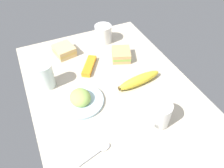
{
  "coord_description": "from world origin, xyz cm",
  "views": [
    {
      "loc": [
        -54.72,
        24.68,
        65.22
      ],
      "look_at": [
        0.0,
        0.0,
        5.0
      ],
      "focal_mm": 34.62,
      "sensor_mm": 36.0,
      "label": 1
    }
  ],
  "objects_px": {
    "coffee_mug_black": "(159,113)",
    "snack_bar": "(89,66)",
    "plate_of_food": "(80,99)",
    "glass_of_milk": "(46,77)",
    "coffee_mug_milky": "(103,33)",
    "sandwich_side": "(121,54)",
    "banana": "(139,80)",
    "sandwich_main": "(64,50)",
    "spoon": "(100,151)"
  },
  "relations": [
    {
      "from": "coffee_mug_milky",
      "to": "snack_bar",
      "type": "bearing_deg",
      "value": 140.42
    },
    {
      "from": "coffee_mug_milky",
      "to": "glass_of_milk",
      "type": "relative_size",
      "value": 0.97
    },
    {
      "from": "plate_of_food",
      "to": "spoon",
      "type": "relative_size",
      "value": 1.49
    },
    {
      "from": "sandwich_main",
      "to": "snack_bar",
      "type": "bearing_deg",
      "value": -152.38
    },
    {
      "from": "coffee_mug_black",
      "to": "spoon",
      "type": "bearing_deg",
      "value": 95.69
    },
    {
      "from": "sandwich_main",
      "to": "spoon",
      "type": "bearing_deg",
      "value": 176.11
    },
    {
      "from": "coffee_mug_milky",
      "to": "sandwich_side",
      "type": "height_order",
      "value": "coffee_mug_milky"
    },
    {
      "from": "coffee_mug_black",
      "to": "spoon",
      "type": "relative_size",
      "value": 0.89
    },
    {
      "from": "plate_of_food",
      "to": "coffee_mug_milky",
      "type": "distance_m",
      "value": 0.42
    },
    {
      "from": "coffee_mug_black",
      "to": "snack_bar",
      "type": "xyz_separation_m",
      "value": [
        0.37,
        0.12,
        -0.04
      ]
    },
    {
      "from": "spoon",
      "to": "snack_bar",
      "type": "relative_size",
      "value": 0.91
    },
    {
      "from": "sandwich_side",
      "to": "plate_of_food",
      "type": "bearing_deg",
      "value": 124.69
    },
    {
      "from": "sandwich_main",
      "to": "glass_of_milk",
      "type": "relative_size",
      "value": 1.01
    },
    {
      "from": "banana",
      "to": "coffee_mug_milky",
      "type": "bearing_deg",
      "value": 2.22
    },
    {
      "from": "plate_of_food",
      "to": "glass_of_milk",
      "type": "xyz_separation_m",
      "value": [
        0.14,
        0.09,
        0.03
      ]
    },
    {
      "from": "plate_of_food",
      "to": "coffee_mug_milky",
      "type": "bearing_deg",
      "value": -34.66
    },
    {
      "from": "coffee_mug_milky",
      "to": "sandwich_side",
      "type": "relative_size",
      "value": 0.9
    },
    {
      "from": "coffee_mug_milky",
      "to": "sandwich_main",
      "type": "relative_size",
      "value": 0.96
    },
    {
      "from": "coffee_mug_black",
      "to": "spoon",
      "type": "xyz_separation_m",
      "value": [
        -0.02,
        0.23,
        -0.04
      ]
    },
    {
      "from": "coffee_mug_milky",
      "to": "snack_bar",
      "type": "relative_size",
      "value": 0.8
    },
    {
      "from": "glass_of_milk",
      "to": "plate_of_food",
      "type": "bearing_deg",
      "value": -146.16
    },
    {
      "from": "sandwich_main",
      "to": "snack_bar",
      "type": "xyz_separation_m",
      "value": [
        -0.14,
        -0.07,
        -0.01
      ]
    },
    {
      "from": "plate_of_food",
      "to": "sandwich_main",
      "type": "bearing_deg",
      "value": -4.59
    },
    {
      "from": "banana",
      "to": "spoon",
      "type": "height_order",
      "value": "banana"
    },
    {
      "from": "coffee_mug_black",
      "to": "coffee_mug_milky",
      "type": "height_order",
      "value": "coffee_mug_black"
    },
    {
      "from": "coffee_mug_milky",
      "to": "glass_of_milk",
      "type": "bearing_deg",
      "value": 121.49
    },
    {
      "from": "coffee_mug_black",
      "to": "sandwich_side",
      "type": "relative_size",
      "value": 0.91
    },
    {
      "from": "banana",
      "to": "snack_bar",
      "type": "bearing_deg",
      "value": 40.07
    },
    {
      "from": "glass_of_milk",
      "to": "banana",
      "type": "distance_m",
      "value": 0.37
    },
    {
      "from": "glass_of_milk",
      "to": "snack_bar",
      "type": "height_order",
      "value": "glass_of_milk"
    },
    {
      "from": "coffee_mug_black",
      "to": "glass_of_milk",
      "type": "height_order",
      "value": "glass_of_milk"
    },
    {
      "from": "spoon",
      "to": "banana",
      "type": "bearing_deg",
      "value": -50.69
    },
    {
      "from": "coffee_mug_milky",
      "to": "banana",
      "type": "relative_size",
      "value": 0.52
    },
    {
      "from": "banana",
      "to": "snack_bar",
      "type": "distance_m",
      "value": 0.24
    },
    {
      "from": "glass_of_milk",
      "to": "banana",
      "type": "relative_size",
      "value": 0.54
    },
    {
      "from": "sandwich_side",
      "to": "coffee_mug_milky",
      "type": "bearing_deg",
      "value": 6.9
    },
    {
      "from": "snack_bar",
      "to": "glass_of_milk",
      "type": "bearing_deg",
      "value": 134.36
    },
    {
      "from": "coffee_mug_milky",
      "to": "sandwich_side",
      "type": "bearing_deg",
      "value": -173.1
    },
    {
      "from": "coffee_mug_milky",
      "to": "snack_bar",
      "type": "distance_m",
      "value": 0.22
    },
    {
      "from": "coffee_mug_black",
      "to": "snack_bar",
      "type": "height_order",
      "value": "coffee_mug_black"
    },
    {
      "from": "plate_of_food",
      "to": "sandwich_main",
      "type": "height_order",
      "value": "plate_of_food"
    },
    {
      "from": "banana",
      "to": "plate_of_food",
      "type": "bearing_deg",
      "value": 89.01
    },
    {
      "from": "sandwich_main",
      "to": "snack_bar",
      "type": "relative_size",
      "value": 0.84
    },
    {
      "from": "plate_of_food",
      "to": "coffee_mug_milky",
      "type": "height_order",
      "value": "coffee_mug_milky"
    },
    {
      "from": "coffee_mug_black",
      "to": "spoon",
      "type": "distance_m",
      "value": 0.23
    },
    {
      "from": "coffee_mug_black",
      "to": "sandwich_main",
      "type": "height_order",
      "value": "coffee_mug_black"
    },
    {
      "from": "sandwich_side",
      "to": "snack_bar",
      "type": "distance_m",
      "value": 0.16
    },
    {
      "from": "spoon",
      "to": "snack_bar",
      "type": "bearing_deg",
      "value": -15.58
    },
    {
      "from": "coffee_mug_milky",
      "to": "spoon",
      "type": "relative_size",
      "value": 0.89
    },
    {
      "from": "glass_of_milk",
      "to": "spoon",
      "type": "relative_size",
      "value": 0.91
    }
  ]
}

